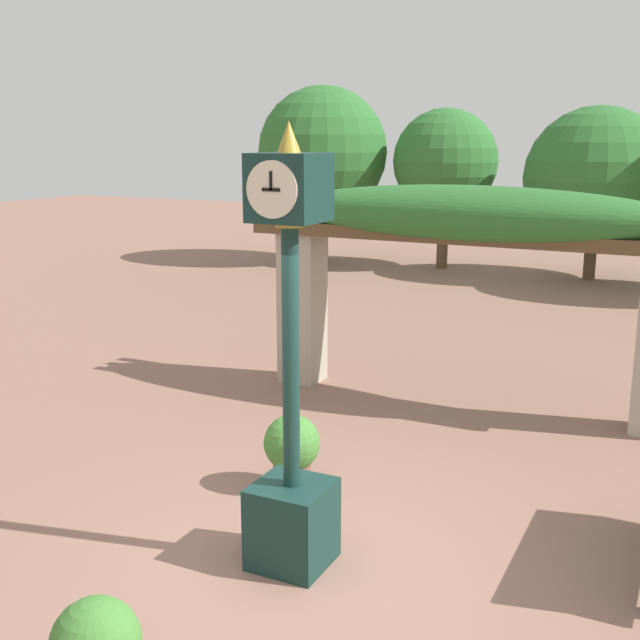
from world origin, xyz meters
TOP-DOWN VIEW (x-y plane):
  - ground_plane at (0.00, 0.00)m, footprint 60.00×60.00m
  - pedestal_clock at (-0.09, -0.02)m, footprint 0.59×0.59m
  - pergola at (0.00, 4.37)m, footprint 5.69×1.12m
  - potted_plant_near_right at (-0.74, 1.18)m, footprint 0.55×0.55m

SIDE VIEW (x-z plane):
  - ground_plane at x=0.00m, z-range 0.00..0.00m
  - potted_plant_near_right at x=-0.74m, z-range 0.04..0.79m
  - pedestal_clock at x=-0.09m, z-range -0.39..3.07m
  - pergola at x=0.00m, z-range 0.73..3.50m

